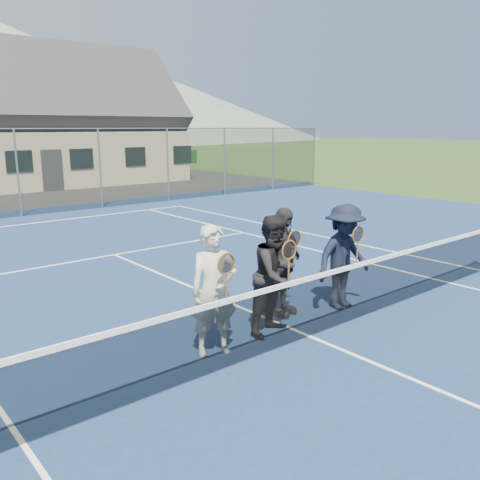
% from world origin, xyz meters
% --- Properties ---
extents(court_surface, '(30.00, 30.00, 0.02)m').
position_xyz_m(court_surface, '(0.00, 0.00, 0.01)').
color(court_surface, navy).
rests_on(court_surface, ground).
extents(hill_east, '(90.00, 90.00, 14.00)m').
position_xyz_m(hill_east, '(55.00, 95.00, 7.00)').
color(hill_east, '#57685D').
rests_on(hill_east, ground).
extents(court_markings, '(11.03, 23.83, 0.01)m').
position_xyz_m(court_markings, '(0.00, 0.00, 0.02)').
color(court_markings, white).
rests_on(court_markings, court_surface).
extents(tennis_net, '(11.68, 0.08, 1.10)m').
position_xyz_m(tennis_net, '(0.00, 0.00, 0.54)').
color(tennis_net, slate).
rests_on(tennis_net, ground).
extents(perimeter_fence, '(30.07, 0.07, 3.02)m').
position_xyz_m(perimeter_fence, '(0.00, 13.50, 1.52)').
color(perimeter_fence, slate).
rests_on(perimeter_fence, ground).
extents(clubhouse, '(15.60, 8.20, 7.70)m').
position_xyz_m(clubhouse, '(4.00, 24.00, 3.99)').
color(clubhouse, beige).
rests_on(clubhouse, ground).
extents(tree_d, '(3.20, 3.20, 7.77)m').
position_xyz_m(tree_d, '(12.00, 33.00, 5.79)').
color(tree_d, '#372514').
rests_on(tree_d, ground).
extents(tree_e, '(3.20, 3.20, 7.77)m').
position_xyz_m(tree_e, '(18.00, 33.00, 5.79)').
color(tree_e, '#3D2916').
rests_on(tree_e, ground).
extents(player_a, '(0.76, 0.63, 1.80)m').
position_xyz_m(player_a, '(-1.41, 0.47, 0.92)').
color(player_a, beige).
rests_on(player_a, court_surface).
extents(player_b, '(0.99, 0.84, 1.80)m').
position_xyz_m(player_b, '(-0.26, 0.47, 0.92)').
color(player_b, black).
rests_on(player_b, court_surface).
extents(player_c, '(1.13, 0.69, 1.80)m').
position_xyz_m(player_c, '(0.32, 0.93, 0.92)').
color(player_c, '#28272D').
rests_on(player_c, court_surface).
extents(player_d, '(1.20, 0.73, 1.80)m').
position_xyz_m(player_d, '(1.36, 0.50, 0.92)').
color(player_d, black).
rests_on(player_d, court_surface).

